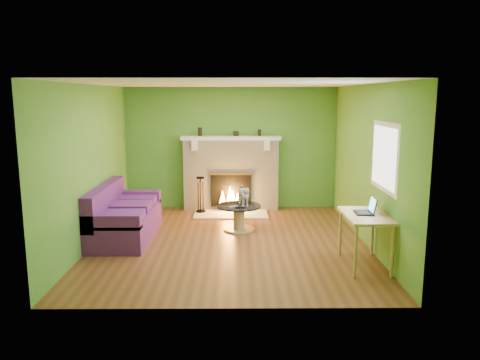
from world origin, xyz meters
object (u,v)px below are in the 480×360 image
Objects in this scene: coffee_table at (239,216)px; cat at (243,195)px; sofa at (122,217)px; desk at (366,221)px.

cat is at bearing 32.01° from coffee_table.
sofa is 4.08m from desk.
sofa is at bearing 159.43° from desk.
sofa is 1.97× the size of desk.
desk is 1.76× the size of cat.
sofa is at bearing -179.56° from cat.
coffee_table is 1.38× the size of cat.
sofa is 2.06m from coffee_table.
cat is (-1.71, 1.90, -0.03)m from desk.
desk is 2.56m from cat.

